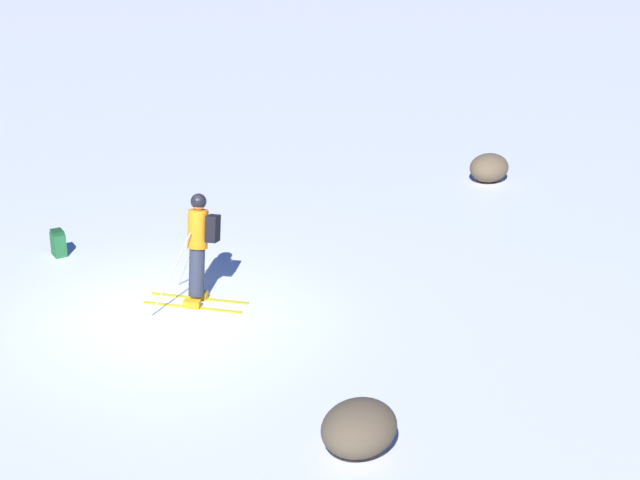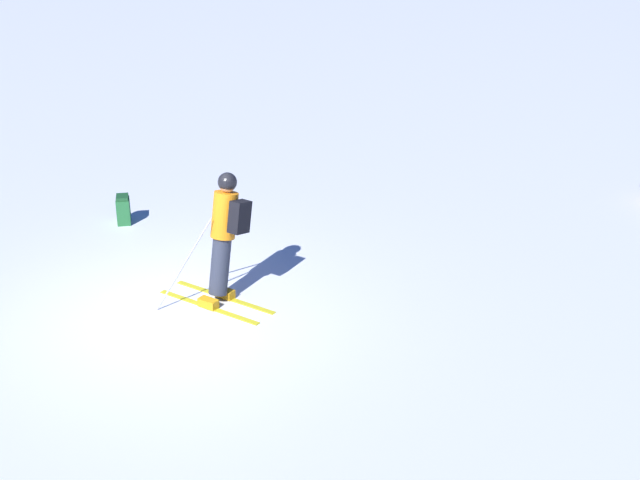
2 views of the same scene
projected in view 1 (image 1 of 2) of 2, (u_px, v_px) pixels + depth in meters
ground_plane at (170, 314)px, 17.57m from camera, size 300.00×300.00×0.00m
skier at (199, 242)px, 17.76m from camera, size 1.44×1.75×1.86m
spare_backpack at (58, 243)px, 19.78m from camera, size 0.30×0.35×0.50m
exposed_boulder_0 at (489, 168)px, 23.70m from camera, size 0.96×0.81×0.62m
exposed_boulder_1 at (359, 428)px, 13.72m from camera, size 1.08×0.92×0.70m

